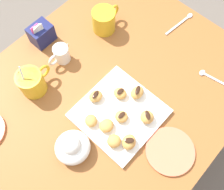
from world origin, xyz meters
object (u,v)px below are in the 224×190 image
at_px(beignet_1, 121,117).
at_px(beignet_5, 147,117).
at_px(coffee_mug_mustard_left, 32,82).
at_px(coffee_mug_mustard_right, 104,20).
at_px(ice_cream_bowl, 72,147).
at_px(beignet_6, 120,94).
at_px(pastry_plate_square, 119,113).
at_px(cream_pitcher_white, 61,54).
at_px(sugar_caddy, 41,34).
at_px(beignet_3, 106,126).
at_px(beignet_8, 114,141).
at_px(beignet_0, 91,121).
at_px(saucer_coral_left, 170,151).
at_px(beignet_7, 129,142).
at_px(dining_table, 111,102).
at_px(beignet_2, 137,92).
at_px(beignet_4, 96,96).

relative_size(beignet_1, beignet_5, 0.94).
xyz_separation_m(coffee_mug_mustard_left, coffee_mug_mustard_right, (0.38, -0.00, 0.00)).
xyz_separation_m(ice_cream_bowl, beignet_6, (0.25, 0.01, -0.01)).
height_order(pastry_plate_square, cream_pitcher_white, cream_pitcher_white).
distance_m(sugar_caddy, beignet_3, 0.46).
xyz_separation_m(coffee_mug_mustard_right, cream_pitcher_white, (-0.22, 0.02, -0.01)).
bearing_deg(beignet_8, coffee_mug_mustard_left, 96.73).
distance_m(ice_cream_bowl, beignet_0, 0.11).
bearing_deg(saucer_coral_left, pastry_plate_square, 94.20).
bearing_deg(beignet_7, cream_pitcher_white, 78.69).
xyz_separation_m(coffee_mug_mustard_left, beignet_8, (0.04, -0.36, -0.02)).
bearing_deg(pastry_plate_square, coffee_mug_mustard_right, 50.99).
relative_size(cream_pitcher_white, ice_cream_bowl, 0.88).
relative_size(beignet_5, beignet_8, 1.04).
height_order(dining_table, pastry_plate_square, pastry_plate_square).
distance_m(pastry_plate_square, ice_cream_bowl, 0.20).
bearing_deg(ice_cream_bowl, beignet_8, -39.14).
xyz_separation_m(beignet_2, beignet_5, (-0.05, -0.09, 0.00)).
bearing_deg(sugar_caddy, coffee_mug_mustard_right, -33.62).
bearing_deg(beignet_8, beignet_6, 35.42).
bearing_deg(beignet_5, beignet_0, 135.99).
distance_m(pastry_plate_square, beignet_5, 0.10).
height_order(pastry_plate_square, beignet_1, beignet_1).
relative_size(cream_pitcher_white, beignet_3, 2.06).
distance_m(sugar_caddy, beignet_7, 0.55).
bearing_deg(beignet_8, beignet_2, 17.21).
distance_m(coffee_mug_mustard_left, sugar_caddy, 0.22).
bearing_deg(coffee_mug_mustard_left, beignet_1, -68.80).
xyz_separation_m(dining_table, beignet_0, (-0.15, -0.04, 0.16)).
bearing_deg(beignet_6, beignet_4, 139.42).
xyz_separation_m(coffee_mug_mustard_right, ice_cream_bowl, (-0.45, -0.28, -0.01)).
height_order(pastry_plate_square, coffee_mug_mustard_right, coffee_mug_mustard_right).
bearing_deg(coffee_mug_mustard_right, sugar_caddy, 146.38).
bearing_deg(dining_table, cream_pitcher_white, 97.74).
bearing_deg(beignet_7, coffee_mug_mustard_left, 100.43).
distance_m(saucer_coral_left, beignet_0, 0.29).
height_order(cream_pitcher_white, beignet_7, cream_pitcher_white).
relative_size(dining_table, beignet_3, 20.75).
bearing_deg(cream_pitcher_white, beignet_0, -112.90).
bearing_deg(beignet_5, beignet_6, 88.05).
distance_m(coffee_mug_mustard_right, saucer_coral_left, 0.57).
relative_size(dining_table, beignet_1, 23.08).
height_order(cream_pitcher_white, beignet_3, cream_pitcher_white).
bearing_deg(pastry_plate_square, beignet_2, -0.14).
height_order(dining_table, sugar_caddy, sugar_caddy).
distance_m(pastry_plate_square, saucer_coral_left, 0.22).
relative_size(coffee_mug_mustard_left, beignet_0, 3.12).
xyz_separation_m(beignet_1, beignet_4, (-0.01, 0.12, 0.00)).
distance_m(ice_cream_bowl, beignet_2, 0.30).
distance_m(pastry_plate_square, beignet_4, 0.10).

